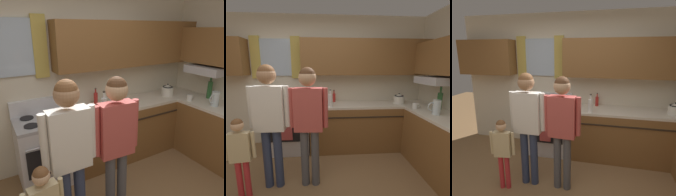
{
  "view_description": "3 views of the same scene",
  "coord_description": "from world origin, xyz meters",
  "views": [
    {
      "loc": [
        -0.99,
        -1.13,
        2.02
      ],
      "look_at": [
        0.22,
        0.88,
        1.27
      ],
      "focal_mm": 35.08,
      "sensor_mm": 36.0,
      "label": 1
    },
    {
      "loc": [
        0.29,
        -1.45,
        1.58
      ],
      "look_at": [
        0.47,
        0.98,
        1.12
      ],
      "focal_mm": 25.5,
      "sensor_mm": 36.0,
      "label": 2
    },
    {
      "loc": [
        0.61,
        -1.77,
        1.89
      ],
      "look_at": [
        0.04,
        0.73,
        1.27
      ],
      "focal_mm": 30.64,
      "sensor_mm": 36.0,
      "label": 3
    }
  ],
  "objects": [
    {
      "name": "small_child",
      "position": [
        -0.73,
        0.35,
        0.64
      ],
      "size": [
        0.34,
        0.14,
        1.02
      ],
      "color": "red",
      "rests_on": "ground"
    },
    {
      "name": "kitchen_counter_run",
      "position": [
        1.46,
        1.16,
        0.45
      ],
      "size": [
        2.32,
        2.01,
        0.9
      ],
      "color": "brown",
      "rests_on": "ground"
    },
    {
      "name": "bottle_milk_white",
      "position": [
        0.36,
        1.33,
        1.02
      ],
      "size": [
        0.08,
        0.08,
        0.31
      ],
      "color": "white",
      "rests_on": "kitchen_counter_run"
    },
    {
      "name": "back_wall_unit",
      "position": [
        0.07,
        1.82,
        1.49
      ],
      "size": [
        4.6,
        0.42,
        2.6
      ],
      "color": "beige",
      "rests_on": "ground"
    },
    {
      "name": "bottle_sauce_red",
      "position": [
        0.44,
        1.75,
        0.99
      ],
      "size": [
        0.06,
        0.06,
        0.25
      ],
      "color": "red",
      "rests_on": "kitchen_counter_run"
    },
    {
      "name": "adult_holding_child",
      "position": [
        -0.43,
        0.53,
        1.03
      ],
      "size": [
        0.51,
        0.22,
        1.63
      ],
      "color": "#2D3856",
      "rests_on": "ground"
    },
    {
      "name": "adult_in_plaid",
      "position": [
        0.06,
        0.53,
        1.0
      ],
      "size": [
        0.5,
        0.22,
        1.6
      ],
      "color": "#4C4C51",
      "rests_on": "ground"
    },
    {
      "name": "stove_oven",
      "position": [
        -0.41,
        1.54,
        0.47
      ],
      "size": [
        0.74,
        0.67,
        1.1
      ],
      "color": "silver",
      "rests_on": "ground"
    },
    {
      "name": "stovetop_kettle",
      "position": [
        1.7,
        1.49,
        1.0
      ],
      "size": [
        0.27,
        0.2,
        0.21
      ],
      "color": "silver",
      "rests_on": "kitchen_counter_run"
    }
  ]
}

